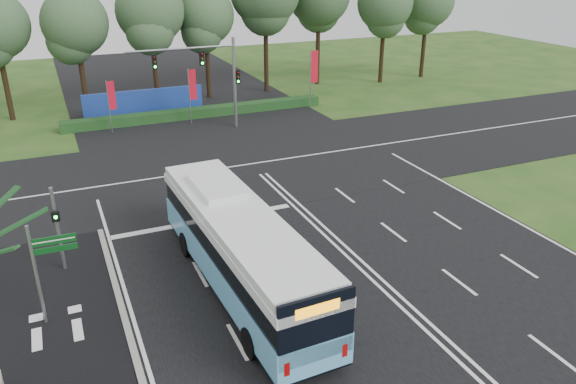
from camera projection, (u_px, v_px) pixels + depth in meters
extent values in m
plane|color=#214818|center=(335.00, 246.00, 26.77)|extent=(120.00, 120.00, 0.00)
cube|color=black|center=(335.00, 245.00, 26.77)|extent=(20.00, 120.00, 0.04)
cube|color=black|center=(249.00, 164.00, 36.87)|extent=(120.00, 14.00, 0.05)
cube|color=black|center=(59.00, 352.00, 19.65)|extent=(5.00, 18.00, 0.06)
cube|color=gray|center=(129.00, 334.00, 20.52)|extent=(0.25, 18.00, 0.12)
cube|color=#61B1E1|center=(241.00, 264.00, 22.95)|extent=(3.22, 13.13, 1.19)
cube|color=black|center=(241.00, 275.00, 23.17)|extent=(3.19, 13.06, 0.33)
cube|color=black|center=(240.00, 240.00, 22.52)|extent=(3.10, 12.93, 1.03)
cube|color=white|center=(239.00, 226.00, 22.27)|extent=(3.22, 13.13, 0.38)
cube|color=white|center=(239.00, 217.00, 22.12)|extent=(3.14, 12.61, 0.38)
cube|color=white|center=(216.00, 186.00, 24.23)|extent=(1.86, 3.32, 0.27)
cube|color=black|center=(316.00, 329.00, 17.16)|extent=(2.64, 0.22, 2.39)
cube|color=orange|center=(318.00, 309.00, 16.83)|extent=(1.52, 0.12, 0.38)
cylinder|color=black|center=(186.00, 244.00, 25.73)|extent=(0.35, 1.14, 1.13)
cylinder|color=black|center=(238.00, 233.00, 26.75)|extent=(0.35, 1.14, 1.13)
cylinder|color=black|center=(250.00, 343.00, 19.27)|extent=(0.35, 1.14, 1.13)
cylinder|color=black|center=(316.00, 323.00, 20.29)|extent=(0.35, 1.14, 1.13)
cylinder|color=gray|center=(58.00, 230.00, 23.98)|extent=(0.16, 0.16, 3.94)
cube|color=black|center=(56.00, 216.00, 23.54)|extent=(0.34, 0.25, 0.45)
sphere|color=#19F233|center=(56.00, 217.00, 23.45)|extent=(0.16, 0.16, 0.16)
cylinder|color=gray|center=(37.00, 276.00, 20.38)|extent=(0.12, 0.12, 4.12)
cube|color=#0B3F15|center=(54.00, 240.00, 20.11)|extent=(1.55, 0.11, 0.31)
cube|color=#0B3F15|center=(55.00, 249.00, 20.26)|extent=(1.55, 0.11, 0.23)
cube|color=white|center=(54.00, 241.00, 20.09)|extent=(1.44, 0.06, 0.04)
cylinder|color=gray|center=(109.00, 107.00, 42.57)|extent=(0.06, 0.06, 4.06)
cube|color=red|center=(112.00, 95.00, 42.39)|extent=(0.54, 0.15, 2.17)
cylinder|color=gray|center=(190.00, 97.00, 44.63)|extent=(0.07, 0.07, 4.50)
cube|color=red|center=(193.00, 85.00, 44.42)|extent=(0.60, 0.14, 2.40)
cylinder|color=gray|center=(310.00, 80.00, 49.05)|extent=(0.08, 0.08, 5.16)
cube|color=red|center=(314.00, 67.00, 48.78)|extent=(0.69, 0.09, 2.75)
cylinder|color=gray|center=(235.00, 84.00, 43.38)|extent=(0.24, 0.24, 7.00)
cylinder|color=gray|center=(181.00, 49.00, 40.77)|extent=(8.00, 0.16, 0.16)
cube|color=black|center=(202.00, 58.00, 41.63)|extent=(0.32, 0.28, 1.05)
cube|color=black|center=(154.00, 62.00, 40.35)|extent=(0.32, 0.28, 1.05)
cube|color=black|center=(238.00, 77.00, 43.28)|extent=(0.32, 0.28, 1.05)
cube|color=#163D19|center=(198.00, 113.00, 47.24)|extent=(22.00, 1.20, 0.80)
cube|color=navy|center=(144.00, 103.00, 47.60)|extent=(10.00, 0.30, 2.20)
cylinder|color=black|center=(4.00, 76.00, 45.31)|extent=(0.44, 0.44, 7.25)
cylinder|color=black|center=(82.00, 72.00, 46.81)|extent=(0.44, 0.44, 7.24)
sphere|color=#375632|center=(75.00, 23.00, 45.23)|extent=(5.33, 5.33, 5.33)
cylinder|color=black|center=(155.00, 62.00, 49.29)|extent=(0.44, 0.44, 7.88)
sphere|color=#375632|center=(150.00, 10.00, 47.57)|extent=(5.81, 5.81, 5.81)
cylinder|color=black|center=(207.00, 60.00, 52.42)|extent=(0.44, 0.44, 7.17)
sphere|color=#375632|center=(205.00, 16.00, 50.85)|extent=(5.28, 5.28, 5.28)
cylinder|color=black|center=(266.00, 45.00, 54.40)|extent=(0.44, 0.44, 9.08)
cylinder|color=black|center=(318.00, 42.00, 57.70)|extent=(0.44, 0.44, 8.57)
cylinder|color=black|center=(382.00, 46.00, 58.59)|extent=(0.44, 0.44, 7.68)
sphere|color=#375632|center=(385.00, 3.00, 56.91)|extent=(5.66, 5.66, 5.66)
cylinder|color=black|center=(424.00, 42.00, 61.21)|extent=(0.44, 0.44, 7.64)
sphere|color=#375632|center=(428.00, 1.00, 59.54)|extent=(5.63, 5.63, 5.63)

